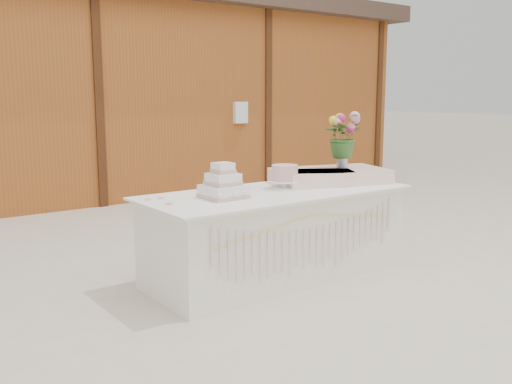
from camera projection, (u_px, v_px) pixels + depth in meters
ground at (276, 276)px, 5.07m from camera, size 80.00×80.00×0.00m
barn at (53, 89)px, 9.52m from camera, size 12.60×4.60×3.30m
cake_table at (277, 234)px, 5.00m from camera, size 2.40×1.00×0.77m
wedding_cake at (223, 186)px, 4.59m from camera, size 0.32×0.32×0.29m
pink_cake_stand at (285, 175)px, 5.05m from camera, size 0.29×0.29×0.21m
satin_runner at (330, 176)px, 5.40m from camera, size 1.17×0.87×0.13m
flower_vase at (342, 160)px, 5.45m from camera, size 0.11×0.11×0.15m
bouquet at (343, 131)px, 5.40m from camera, size 0.42×0.37×0.42m
loose_flowers at (161, 201)px, 4.44m from camera, size 0.16×0.31×0.02m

